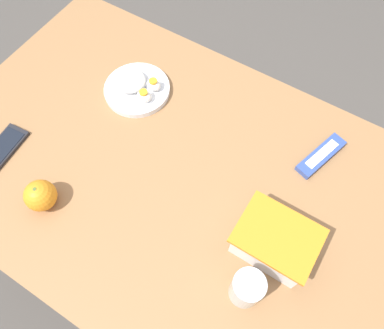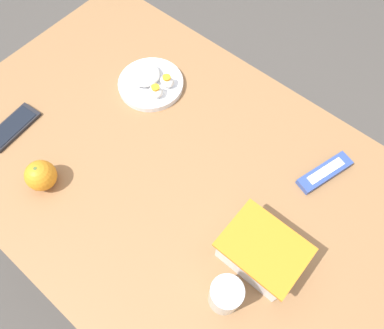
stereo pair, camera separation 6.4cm
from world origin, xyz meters
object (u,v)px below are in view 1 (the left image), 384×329
at_px(drinking_glass, 247,288).
at_px(food_container, 274,242).
at_px(candy_bar, 321,156).
at_px(rice_plate, 136,87).
at_px(cell_phone, 2,150).
at_px(orange_fruit, 40,196).

bearing_deg(drinking_glass, food_container, -92.44).
distance_m(candy_bar, drinking_glass, 0.42).
height_order(rice_plate, drinking_glass, drinking_glass).
distance_m(food_container, candy_bar, 0.29).
bearing_deg(candy_bar, drinking_glass, 88.70).
bearing_deg(rice_plate, food_container, 158.65).
bearing_deg(food_container, candy_bar, -90.82).
relative_size(rice_plate, cell_phone, 1.20).
bearing_deg(rice_plate, candy_bar, -171.95).
bearing_deg(cell_phone, rice_plate, -117.96).
distance_m(rice_plate, candy_bar, 0.55).
height_order(food_container, orange_fruit, food_container).
distance_m(food_container, orange_fruit, 0.57).
bearing_deg(cell_phone, candy_bar, -149.48).
bearing_deg(food_container, cell_phone, 11.17).
distance_m(food_container, drinking_glass, 0.12).
height_order(food_container, candy_bar, food_container).
bearing_deg(rice_plate, orange_fruit, 91.48).
xyz_separation_m(orange_fruit, drinking_glass, (-0.53, -0.07, 0.01)).
xyz_separation_m(cell_phone, drinking_glass, (-0.73, -0.02, 0.05)).
xyz_separation_m(orange_fruit, cell_phone, (0.20, -0.05, -0.03)).
bearing_deg(cell_phone, food_container, -168.83).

